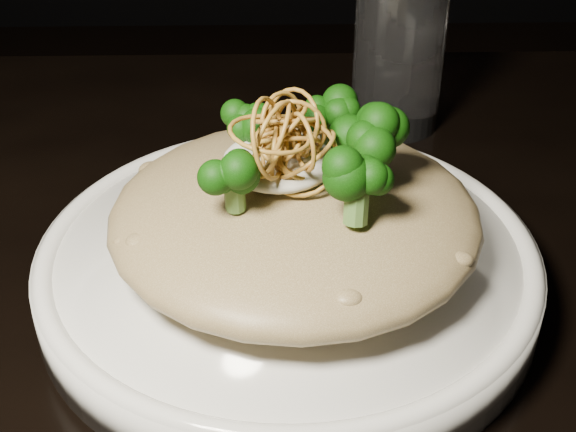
# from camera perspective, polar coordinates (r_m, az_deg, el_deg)

# --- Properties ---
(table) EXTENTS (1.10, 0.80, 0.75)m
(table) POSITION_cam_1_polar(r_m,az_deg,el_deg) (0.57, 10.37, -12.56)
(table) COLOR black
(table) RESTS_ON ground
(plate) EXTENTS (0.31, 0.31, 0.03)m
(plate) POSITION_cam_1_polar(r_m,az_deg,el_deg) (0.50, 0.00, -3.72)
(plate) COLOR white
(plate) RESTS_ON table
(risotto) EXTENTS (0.22, 0.22, 0.05)m
(risotto) POSITION_cam_1_polar(r_m,az_deg,el_deg) (0.48, 0.48, 0.05)
(risotto) COLOR brown
(risotto) RESTS_ON plate
(broccoli) EXTENTS (0.15, 0.15, 0.05)m
(broccoli) POSITION_cam_1_polar(r_m,az_deg,el_deg) (0.45, 0.71, 5.44)
(broccoli) COLOR black
(broccoli) RESTS_ON risotto
(cheese) EXTENTS (0.07, 0.07, 0.02)m
(cheese) POSITION_cam_1_polar(r_m,az_deg,el_deg) (0.46, -0.68, 3.91)
(cheese) COLOR silver
(cheese) RESTS_ON risotto
(shallots) EXTENTS (0.06, 0.06, 0.04)m
(shallots) POSITION_cam_1_polar(r_m,az_deg,el_deg) (0.44, 0.16, 6.27)
(shallots) COLOR brown
(shallots) RESTS_ON cheese
(drinking_glass) EXTENTS (0.08, 0.08, 0.13)m
(drinking_glass) POSITION_cam_1_polar(r_m,az_deg,el_deg) (0.68, 7.88, 11.43)
(drinking_glass) COLOR silver
(drinking_glass) RESTS_ON table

